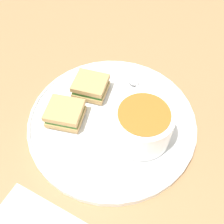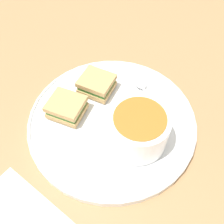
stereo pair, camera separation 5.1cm
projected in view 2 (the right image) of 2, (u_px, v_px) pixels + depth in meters
The scene contains 6 objects.
ground_plane at pixel (112, 124), 0.54m from camera, with size 2.40×2.40×0.00m, color #9E754C.
plate at pixel (112, 121), 0.53m from camera, with size 0.34×0.34×0.02m.
soup_bowl at pixel (138, 129), 0.47m from camera, with size 0.11×0.11×0.07m.
spoon at pixel (142, 86), 0.57m from camera, with size 0.10×0.04×0.01m.
sandwich_half_near at pixel (97, 84), 0.56m from camera, with size 0.09×0.08×0.03m.
sandwich_half_far at pixel (67, 107), 0.52m from camera, with size 0.09×0.09×0.03m.
Camera 2 is at (-0.23, 0.19, 0.45)m, focal length 42.00 mm.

